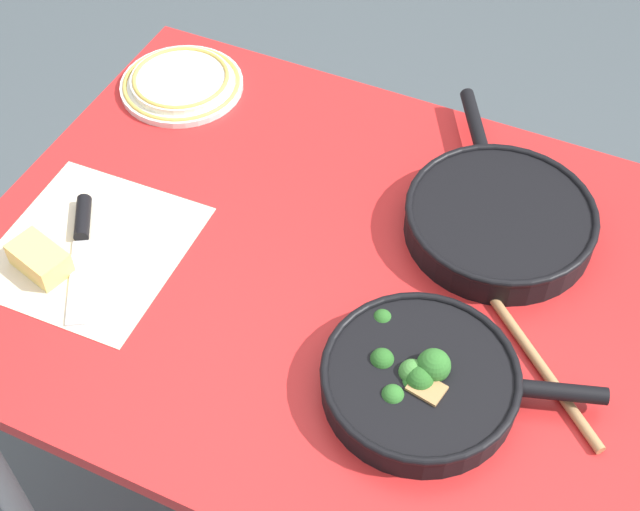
{
  "coord_description": "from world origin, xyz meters",
  "views": [
    {
      "loc": [
        0.37,
        -0.79,
        1.81
      ],
      "look_at": [
        0.0,
        0.0,
        0.77
      ],
      "focal_mm": 50.0,
      "sensor_mm": 36.0,
      "label": 1
    }
  ],
  "objects_px": {
    "skillet_broccoli": "(421,380)",
    "dinner_plate_stack": "(181,82)",
    "skillet_eggs": "(499,219)",
    "wooden_spoon": "(504,314)",
    "cheese_block": "(40,259)",
    "grater_knife": "(81,240)"
  },
  "relations": [
    {
      "from": "skillet_broccoli",
      "to": "dinner_plate_stack",
      "type": "relative_size",
      "value": 1.67
    },
    {
      "from": "skillet_eggs",
      "to": "wooden_spoon",
      "type": "xyz_separation_m",
      "value": [
        0.06,
        -0.16,
        -0.02
      ]
    },
    {
      "from": "wooden_spoon",
      "to": "cheese_block",
      "type": "bearing_deg",
      "value": 58.71
    },
    {
      "from": "skillet_eggs",
      "to": "dinner_plate_stack",
      "type": "relative_size",
      "value": 1.84
    },
    {
      "from": "wooden_spoon",
      "to": "dinner_plate_stack",
      "type": "relative_size",
      "value": 1.38
    },
    {
      "from": "grater_knife",
      "to": "dinner_plate_stack",
      "type": "relative_size",
      "value": 1.0
    },
    {
      "from": "skillet_eggs",
      "to": "skillet_broccoli",
      "type": "bearing_deg",
      "value": 149.82
    },
    {
      "from": "skillet_eggs",
      "to": "cheese_block",
      "type": "distance_m",
      "value": 0.71
    },
    {
      "from": "skillet_eggs",
      "to": "cheese_block",
      "type": "relative_size",
      "value": 4.01
    },
    {
      "from": "cheese_block",
      "to": "dinner_plate_stack",
      "type": "distance_m",
      "value": 0.46
    },
    {
      "from": "dinner_plate_stack",
      "to": "skillet_eggs",
      "type": "bearing_deg",
      "value": -8.8
    },
    {
      "from": "skillet_broccoli",
      "to": "grater_knife",
      "type": "relative_size",
      "value": 1.67
    },
    {
      "from": "skillet_broccoli",
      "to": "dinner_plate_stack",
      "type": "distance_m",
      "value": 0.76
    },
    {
      "from": "cheese_block",
      "to": "wooden_spoon",
      "type": "bearing_deg",
      "value": 17.1
    },
    {
      "from": "skillet_broccoli",
      "to": "skillet_eggs",
      "type": "distance_m",
      "value": 0.33
    },
    {
      "from": "skillet_broccoli",
      "to": "grater_knife",
      "type": "distance_m",
      "value": 0.58
    },
    {
      "from": "skillet_broccoli",
      "to": "grater_knife",
      "type": "height_order",
      "value": "skillet_broccoli"
    },
    {
      "from": "wooden_spoon",
      "to": "dinner_plate_stack",
      "type": "xyz_separation_m",
      "value": [
        -0.69,
        0.26,
        0.01
      ]
    },
    {
      "from": "grater_knife",
      "to": "skillet_broccoli",
      "type": "bearing_deg",
      "value": 56.07
    },
    {
      "from": "skillet_broccoli",
      "to": "cheese_block",
      "type": "relative_size",
      "value": 3.64
    },
    {
      "from": "grater_knife",
      "to": "cheese_block",
      "type": "xyz_separation_m",
      "value": [
        -0.03,
        -0.07,
        0.01
      ]
    },
    {
      "from": "skillet_eggs",
      "to": "dinner_plate_stack",
      "type": "height_order",
      "value": "skillet_eggs"
    }
  ]
}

